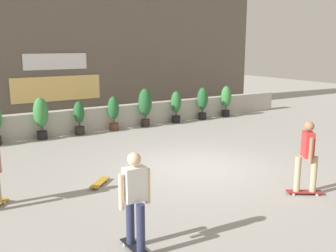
# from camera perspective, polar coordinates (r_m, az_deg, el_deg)

# --- Properties ---
(ground_plane) EXTENTS (48.00, 48.00, 0.00)m
(ground_plane) POSITION_cam_1_polar(r_m,az_deg,el_deg) (10.89, 4.19, -6.03)
(ground_plane) COLOR #9E9B96
(planter_wall) EXTENTS (18.00, 0.40, 0.90)m
(planter_wall) POSITION_cam_1_polar(r_m,az_deg,el_deg) (15.87, -8.60, 1.26)
(planter_wall) COLOR #B2ADA3
(planter_wall) RESTS_ON ground
(building_backdrop) EXTENTS (20.00, 2.08, 6.50)m
(building_backdrop) POSITION_cam_1_polar(r_m,az_deg,el_deg) (19.35, -13.67, 11.29)
(building_backdrop) COLOR #60564C
(building_backdrop) RESTS_ON ground
(potted_plant_2) EXTENTS (0.52, 0.52, 1.51)m
(potted_plant_2) POSITION_cam_1_polar(r_m,az_deg,el_deg) (14.51, -18.14, 1.54)
(potted_plant_2) COLOR black
(potted_plant_2) RESTS_ON ground
(potted_plant_3) EXTENTS (0.40, 0.40, 1.26)m
(potted_plant_3) POSITION_cam_1_polar(r_m,az_deg,el_deg) (14.92, -12.90, 1.36)
(potted_plant_3) COLOR #2D2823
(potted_plant_3) RESTS_ON ground
(potted_plant_4) EXTENTS (0.44, 0.44, 1.35)m
(potted_plant_4) POSITION_cam_1_polar(r_m,az_deg,el_deg) (15.41, -7.99, 2.14)
(potted_plant_4) COLOR brown
(potted_plant_4) RESTS_ON ground
(potted_plant_5) EXTENTS (0.55, 0.55, 1.57)m
(potted_plant_5) POSITION_cam_1_polar(r_m,az_deg,el_deg) (16.00, -3.37, 3.18)
(potted_plant_5) COLOR #2D2823
(potted_plant_5) RESTS_ON ground
(potted_plant_6) EXTENTS (0.45, 0.45, 1.37)m
(potted_plant_6) POSITION_cam_1_polar(r_m,az_deg,el_deg) (16.79, 1.20, 3.11)
(potted_plant_6) COLOR black
(potted_plant_6) RESTS_ON ground
(potted_plant_7) EXTENTS (0.49, 0.49, 1.45)m
(potted_plant_7) POSITION_cam_1_polar(r_m,az_deg,el_deg) (17.59, 5.09, 3.66)
(potted_plant_7) COLOR black
(potted_plant_7) RESTS_ON ground
(potted_plant_8) EXTENTS (0.48, 0.48, 1.44)m
(potted_plant_8) POSITION_cam_1_polar(r_m,az_deg,el_deg) (18.44, 8.52, 3.94)
(potted_plant_8) COLOR black
(potted_plant_8) RESTS_ON ground
(skater_by_wall_left) EXTENTS (0.56, 0.80, 1.70)m
(skater_by_wall_left) POSITION_cam_1_polar(r_m,az_deg,el_deg) (6.34, -4.88, -10.47)
(skater_by_wall_left) COLOR black
(skater_by_wall_left) RESTS_ON ground
(skater_far_right) EXTENTS (0.77, 0.62, 1.70)m
(skater_far_right) POSITION_cam_1_polar(r_m,az_deg,el_deg) (9.20, 19.72, -3.97)
(skater_far_right) COLOR maroon
(skater_far_right) RESTS_ON ground
(skateboard_near_camera) EXTENTS (0.71, 0.70, 0.08)m
(skateboard_near_camera) POSITION_cam_1_polar(r_m,az_deg,el_deg) (9.67, -9.98, -8.15)
(skateboard_near_camera) COLOR #BF8C26
(skateboard_near_camera) RESTS_ON ground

